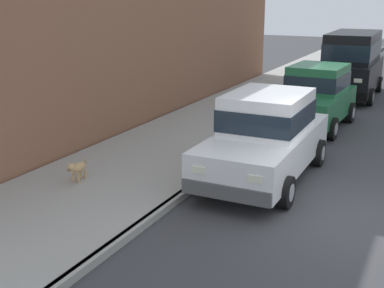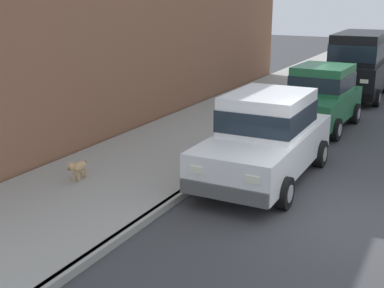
{
  "view_description": "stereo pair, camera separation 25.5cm",
  "coord_description": "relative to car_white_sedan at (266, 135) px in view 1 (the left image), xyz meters",
  "views": [
    {
      "loc": [
        1.25,
        -8.98,
        3.99
      ],
      "look_at": [
        -3.46,
        0.5,
        0.85
      ],
      "focal_mm": 47.93,
      "sensor_mm": 36.0,
      "label": 1
    },
    {
      "loc": [
        1.48,
        -8.86,
        3.99
      ],
      "look_at": [
        -3.46,
        0.5,
        0.85
      ],
      "focal_mm": 47.93,
      "sensor_mm": 36.0,
      "label": 2
    }
  ],
  "objects": [
    {
      "name": "car_black_van",
      "position": [
        0.02,
        10.44,
        0.41
      ],
      "size": [
        2.21,
        4.94,
        2.52
      ],
      "color": "black",
      "rests_on": "ground"
    },
    {
      "name": "curb",
      "position": [
        -1.09,
        -1.43,
        -0.91
      ],
      "size": [
        0.16,
        64.0,
        0.14
      ],
      "primitive_type": "cube",
      "color": "gray",
      "rests_on": "ground"
    },
    {
      "name": "dog_tan",
      "position": [
        -3.36,
        -2.34,
        -0.55
      ],
      "size": [
        0.26,
        0.75,
        0.49
      ],
      "color": "tan",
      "rests_on": "sidewalk"
    },
    {
      "name": "building_facade",
      "position": [
        -4.99,
        3.71,
        1.46
      ],
      "size": [
        0.5,
        20.0,
        4.88
      ],
      "primitive_type": "cube",
      "color": "#8C5B42",
      "rests_on": "ground"
    },
    {
      "name": "car_white_sedan",
      "position": [
        0.0,
        0.0,
        0.0
      ],
      "size": [
        2.07,
        4.61,
        1.92
      ],
      "color": "white",
      "rests_on": "ground"
    },
    {
      "name": "car_green_hatchback",
      "position": [
        -0.1,
        5.05,
        -0.01
      ],
      "size": [
        2.06,
        3.86,
        1.88
      ],
      "color": "#23663D",
      "rests_on": "ground"
    },
    {
      "name": "ground_plane",
      "position": [
        2.11,
        -1.43,
        -0.98
      ],
      "size": [
        80.0,
        80.0,
        0.0
      ],
      "primitive_type": "plane",
      "color": "#38383A"
    },
    {
      "name": "sidewalk",
      "position": [
        -2.89,
        -1.43,
        -0.91
      ],
      "size": [
        3.6,
        64.0,
        0.14
      ],
      "primitive_type": "cube",
      "color": "#99968E",
      "rests_on": "ground"
    }
  ]
}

